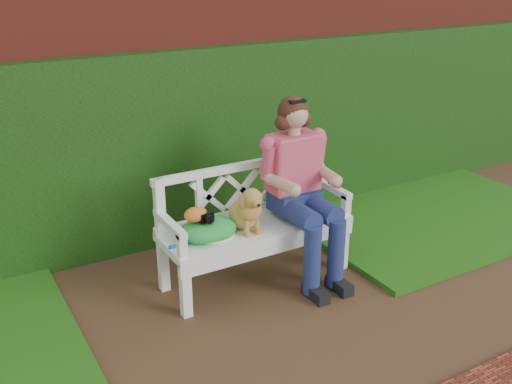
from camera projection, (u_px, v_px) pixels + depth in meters
ground at (264, 334)px, 4.12m from camera, size 60.00×60.00×0.00m
brick_wall at (154, 117)px, 5.23m from camera, size 10.00×0.30×2.20m
ivy_hedge at (165, 151)px, 5.15m from camera, size 10.00×0.18×1.70m
grass_right at (425, 214)px, 5.95m from camera, size 2.60×2.00×0.05m
garden_bench at (256, 252)px, 4.73m from camera, size 1.59×0.61×0.48m
seated_woman at (296, 188)px, 4.70m from camera, size 0.85×0.97×1.44m
dog at (246, 207)px, 4.49m from camera, size 0.26×0.35×0.37m
tennis_racket at (213, 237)px, 4.41m from camera, size 0.58×0.37×0.03m
green_bag at (208, 229)px, 4.39m from camera, size 0.51×0.45×0.15m
camera_item at (205, 216)px, 4.33m from camera, size 0.11×0.09×0.07m
baseball_glove at (196, 214)px, 4.31m from camera, size 0.18×0.14×0.11m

